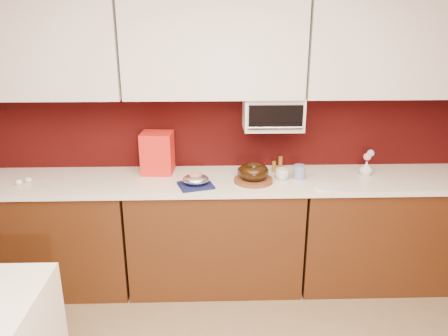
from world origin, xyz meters
The scene contains 28 objects.
wall_back centered at (0.00, 2.25, 1.25)m, with size 4.00×0.02×2.50m, color #350807.
base_cabinet_left centered at (-1.33, 1.94, 0.43)m, with size 1.31×0.58×0.86m, color #48250E.
base_cabinet_center centered at (0.00, 1.94, 0.43)m, with size 1.31×0.58×0.86m, color #48250E.
base_cabinet_right centered at (1.33, 1.94, 0.43)m, with size 1.31×0.58×0.86m, color #48250E.
countertop centered at (0.00, 1.94, 0.88)m, with size 4.00×0.62×0.04m, color white.
upper_cabinet_left centered at (-1.33, 2.08, 1.85)m, with size 1.31×0.33×0.70m, color white.
upper_cabinet_center centered at (0.00, 2.08, 1.85)m, with size 1.31×0.33×0.70m, color white.
upper_cabinet_right centered at (1.33, 2.08, 1.85)m, with size 1.31×0.33×0.70m, color white.
toaster_oven centered at (0.45, 2.10, 1.38)m, with size 0.45×0.30×0.25m, color white.
toaster_oven_door centered at (0.45, 1.94, 1.38)m, with size 0.40×0.02×0.18m, color black.
toaster_oven_handle centered at (0.45, 1.93, 1.30)m, with size 0.02×0.02×0.42m, color silver.
cake_base centered at (0.29, 1.86, 0.91)m, with size 0.29×0.29×0.03m, color brown.
bundt_cake centered at (0.29, 1.86, 0.98)m, with size 0.22×0.22×0.09m, color black.
navy_towel centered at (-0.14, 1.78, 0.91)m, with size 0.24×0.20×0.02m, color #121747.
foil_ham_nest centered at (-0.14, 1.78, 0.96)m, with size 0.19×0.16×0.07m, color silver.
roasted_ham centered at (-0.14, 1.78, 0.98)m, with size 0.10×0.08×0.06m, color #BF7857.
pandoro_box centered at (-0.45, 2.10, 1.06)m, with size 0.24×0.22×0.33m, color red.
dark_pan centered at (0.29, 2.05, 0.92)m, with size 0.21×0.21×0.04m, color black.
coffee_mug centered at (0.51, 1.91, 0.95)m, with size 0.09×0.09×0.10m, color silver.
blue_jar centered at (0.64, 1.92, 0.95)m, with size 0.09×0.09×0.11m, color navy.
flower_vase centered at (1.18, 1.99, 0.96)m, with size 0.08×0.08×0.12m, color silver.
flower_pink centered at (1.18, 1.99, 1.05)m, with size 0.06×0.06×0.06m, color pink.
flower_blue centered at (1.21, 2.01, 1.07)m, with size 0.05×0.05×0.05m, color #8FC4E5.
china_plate centered at (0.82, 1.72, 0.91)m, with size 0.20×0.20×0.01m, color white.
amber_bottle centered at (0.47, 2.07, 0.95)m, with size 0.03×0.03×0.09m, color brown.
egg_left centered at (-1.44, 1.85, 0.92)m, with size 0.05×0.04×0.04m, color white.
egg_right centered at (-1.39, 1.90, 0.92)m, with size 0.05×0.04×0.04m, color white.
amber_bottle_tall centered at (0.53, 2.13, 0.96)m, with size 0.03×0.03×0.11m, color brown.
Camera 1 is at (-0.03, -1.19, 2.05)m, focal length 35.00 mm.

